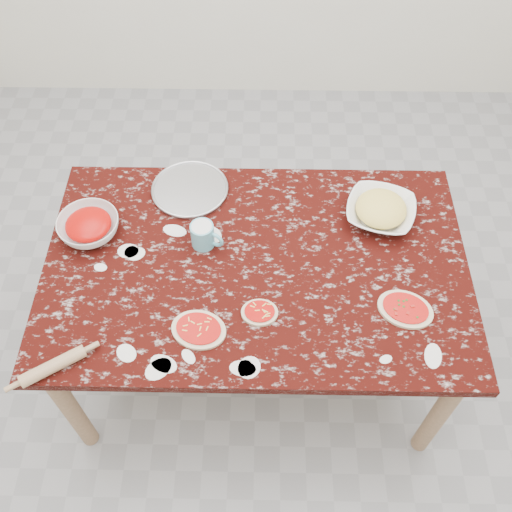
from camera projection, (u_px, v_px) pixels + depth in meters
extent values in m
plane|color=gray|center=(256.00, 354.00, 2.77)|extent=(4.00, 4.00, 0.00)
cube|color=black|center=(256.00, 267.00, 2.18)|extent=(1.60, 1.00, 0.04)
cube|color=#A0795A|center=(256.00, 276.00, 2.23)|extent=(1.50, 0.90, 0.08)
cylinder|color=#A0795A|center=(70.00, 407.00, 2.24)|extent=(0.07, 0.07, 0.71)
cylinder|color=#A0795A|center=(440.00, 413.00, 2.23)|extent=(0.07, 0.07, 0.71)
cylinder|color=#A0795A|center=(107.00, 238.00, 2.73)|extent=(0.07, 0.07, 0.71)
cylinder|color=#A0795A|center=(409.00, 242.00, 2.72)|extent=(0.07, 0.07, 0.71)
cylinder|color=#B2B2B7|center=(190.00, 190.00, 2.38)|extent=(0.37, 0.37, 0.01)
imported|color=white|center=(89.00, 227.00, 2.22)|extent=(0.30, 0.30, 0.07)
imported|color=white|center=(380.00, 212.00, 2.27)|extent=(0.33, 0.33, 0.07)
cylinder|color=#60B1C5|center=(203.00, 235.00, 2.18)|extent=(0.09, 0.09, 0.10)
torus|color=#60B1C5|center=(215.00, 240.00, 2.16)|extent=(0.07, 0.04, 0.07)
cylinder|color=silver|center=(202.00, 229.00, 2.15)|extent=(0.07, 0.07, 0.01)
ellipsoid|color=beige|center=(199.00, 330.00, 1.99)|extent=(0.22, 0.19, 0.01)
ellipsoid|color=red|center=(199.00, 329.00, 1.98)|extent=(0.18, 0.16, 0.00)
ellipsoid|color=beige|center=(260.00, 313.00, 2.03)|extent=(0.13, 0.11, 0.01)
ellipsoid|color=red|center=(260.00, 311.00, 2.02)|extent=(0.11, 0.09, 0.00)
ellipsoid|color=beige|center=(405.00, 309.00, 2.04)|extent=(0.24, 0.21, 0.01)
ellipsoid|color=red|center=(406.00, 308.00, 2.03)|extent=(0.20, 0.17, 0.00)
cylinder|color=tan|center=(53.00, 366.00, 1.89)|extent=(0.21, 0.16, 0.04)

